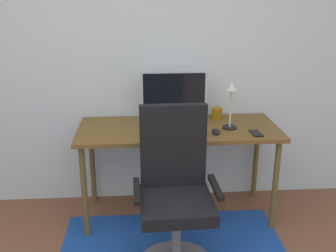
% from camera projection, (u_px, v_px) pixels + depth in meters
% --- Properties ---
extents(wall_back, '(6.00, 0.10, 2.60)m').
position_uv_depth(wall_back, '(122.00, 52.00, 3.22)').
color(wall_back, silver).
rests_on(wall_back, ground).
extents(desk, '(1.56, 0.64, 0.77)m').
position_uv_depth(desk, '(178.00, 137.00, 3.08)').
color(desk, brown).
rests_on(desk, ground).
extents(monitor, '(0.54, 0.18, 0.42)m').
position_uv_depth(monitor, '(174.00, 91.00, 3.14)').
color(monitor, '#B2B2B7').
rests_on(monitor, desk).
extents(keyboard, '(0.43, 0.13, 0.02)m').
position_uv_depth(keyboard, '(175.00, 135.00, 2.86)').
color(keyboard, white).
rests_on(keyboard, desk).
extents(computer_mouse, '(0.06, 0.10, 0.03)m').
position_uv_depth(computer_mouse, '(216.00, 131.00, 2.92)').
color(computer_mouse, black).
rests_on(computer_mouse, desk).
extents(coffee_cup, '(0.09, 0.09, 0.10)m').
position_uv_depth(coffee_cup, '(217.00, 113.00, 3.25)').
color(coffee_cup, '#905D0D').
rests_on(coffee_cup, desk).
extents(cell_phone, '(0.08, 0.14, 0.01)m').
position_uv_depth(cell_phone, '(256.00, 133.00, 2.91)').
color(cell_phone, black).
rests_on(cell_phone, desk).
extents(desk_lamp, '(0.11, 0.11, 0.36)m').
position_uv_depth(desk_lamp, '(231.00, 98.00, 2.96)').
color(desk_lamp, black).
rests_on(desk_lamp, desk).
extents(office_chair, '(0.54, 0.52, 1.10)m').
position_uv_depth(office_chair, '(175.00, 206.00, 2.54)').
color(office_chair, slate).
rests_on(office_chair, ground).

